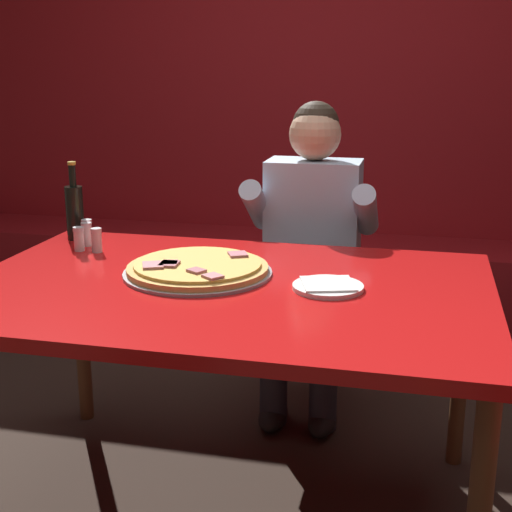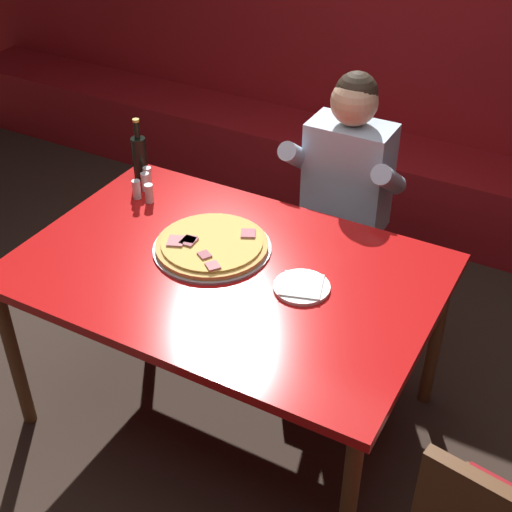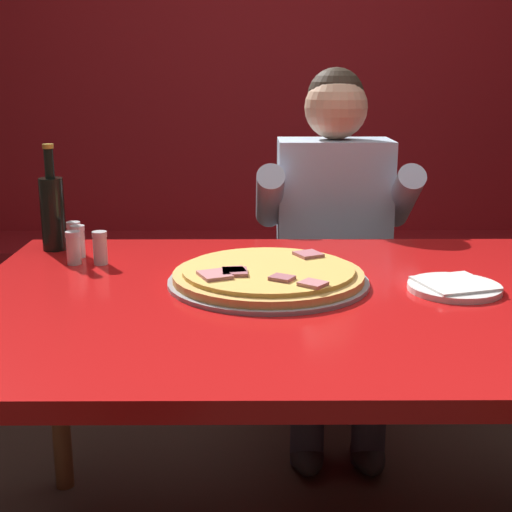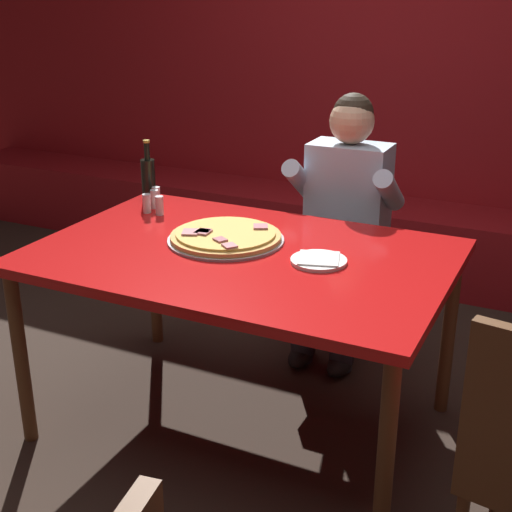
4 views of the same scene
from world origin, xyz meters
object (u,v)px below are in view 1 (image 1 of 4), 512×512
plate_white_paper (328,286)px  shaker_parmesan (87,232)px  main_dining_table (225,305)px  shaker_red_pepper_flakes (97,241)px  diner_seated_blue_shirt (310,245)px  shaker_oregano (87,235)px  pizza (197,269)px  shaker_black_pepper (79,240)px  beer_bottle (75,210)px

plate_white_paper → shaker_parmesan: bearing=159.5°
main_dining_table → shaker_red_pepper_flakes: bearing=154.6°
plate_white_paper → diner_seated_blue_shirt: size_ratio=0.16×
main_dining_table → shaker_oregano: 0.70m
pizza → shaker_black_pepper: size_ratio=5.46×
plate_white_paper → beer_bottle: 1.08m
shaker_parmesan → diner_seated_blue_shirt: size_ratio=0.07×
diner_seated_blue_shirt → plate_white_paper: bearing=-77.1°
shaker_parmesan → shaker_oregano: bearing=-64.9°
shaker_oregano → shaker_black_pepper: bearing=-85.7°
shaker_oregano → shaker_black_pepper: 0.07m
main_dining_table → diner_seated_blue_shirt: size_ratio=1.25×
plate_white_paper → shaker_red_pepper_flakes: size_ratio=2.44×
plate_white_paper → main_dining_table: bearing=-176.0°
shaker_black_pepper → shaker_red_pepper_flakes: same height
diner_seated_blue_shirt → shaker_parmesan: bearing=-150.9°
shaker_black_pepper → main_dining_table: bearing=-22.9°
shaker_black_pepper → shaker_red_pepper_flakes: size_ratio=1.00×
main_dining_table → shaker_parmesan: shaker_parmesan is taller
shaker_oregano → beer_bottle: bearing=135.6°
shaker_oregano → pizza: bearing=-26.6°
main_dining_table → shaker_parmesan: size_ratio=18.49×
shaker_black_pepper → diner_seated_blue_shirt: bearing=36.5°
diner_seated_blue_shirt → beer_bottle: bearing=-154.9°
pizza → diner_seated_blue_shirt: 0.77m
shaker_black_pepper → diner_seated_blue_shirt: 0.92m
shaker_black_pepper → diner_seated_blue_shirt: (0.74, 0.54, -0.11)m
main_dining_table → shaker_parmesan: (-0.63, 0.37, 0.11)m
main_dining_table → diner_seated_blue_shirt: (0.13, 0.80, -0.01)m
plate_white_paper → shaker_oregano: size_ratio=2.44×
pizza → shaker_oregano: 0.56m
pizza → shaker_black_pepper: bearing=160.2°
shaker_parmesan → diner_seated_blue_shirt: (0.76, 0.42, -0.11)m
shaker_parmesan → shaker_oregano: (0.02, -0.05, 0.00)m
pizza → beer_bottle: bearing=150.3°
plate_white_paper → beer_bottle: bearing=158.8°
pizza → shaker_red_pepper_flakes: size_ratio=5.46×
shaker_parmesan → shaker_red_pepper_flakes: size_ratio=1.00×
beer_bottle → shaker_red_pepper_flakes: size_ratio=3.40×
beer_bottle → shaker_oregano: 0.14m
plate_white_paper → diner_seated_blue_shirt: diner_seated_blue_shirt is taller
shaker_black_pepper → shaker_red_pepper_flakes: bearing=-1.3°
beer_bottle → shaker_black_pepper: 0.19m
shaker_parmesan → shaker_oregano: size_ratio=1.00×
shaker_oregano → plate_white_paper: bearing=-18.4°
shaker_black_pepper → shaker_red_pepper_flakes: 0.07m
shaker_oregano → diner_seated_blue_shirt: bearing=32.5°
plate_white_paper → shaker_red_pepper_flakes: 0.88m
plate_white_paper → shaker_parmesan: 1.01m
main_dining_table → plate_white_paper: (0.31, 0.02, 0.08)m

